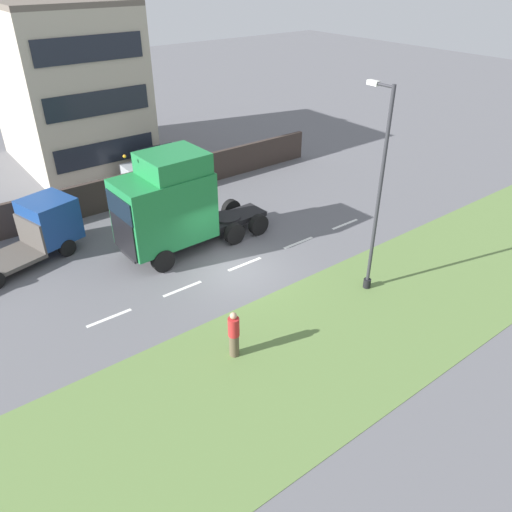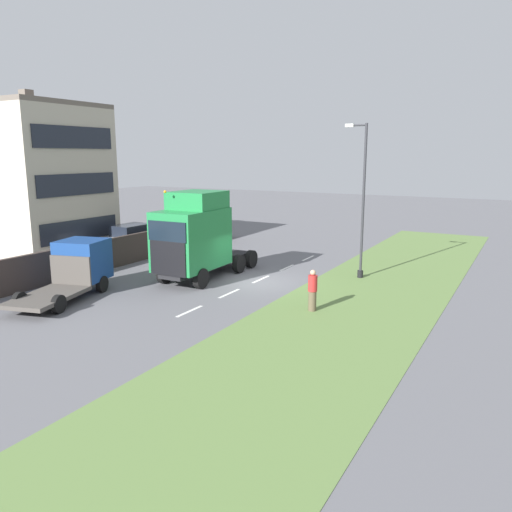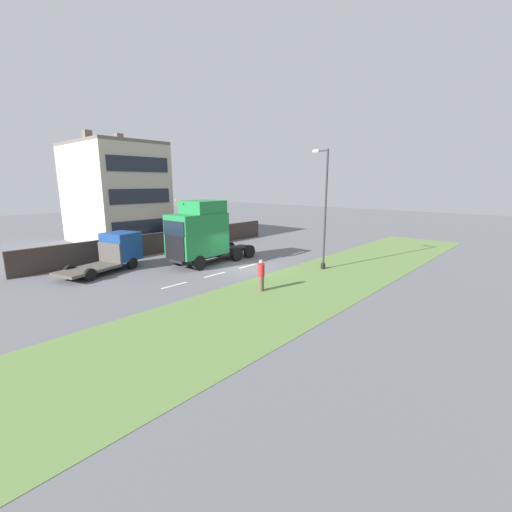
{
  "view_description": "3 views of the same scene",
  "coord_description": "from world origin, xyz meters",
  "px_view_note": "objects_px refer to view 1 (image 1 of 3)",
  "views": [
    {
      "loc": [
        -15.36,
        10.39,
        11.79
      ],
      "look_at": [
        -2.19,
        0.34,
        1.85
      ],
      "focal_mm": 35.0,
      "sensor_mm": 36.0,
      "label": 1
    },
    {
      "loc": [
        -12.45,
        22.16,
        6.58
      ],
      "look_at": [
        -1.15,
        1.92,
        1.86
      ],
      "focal_mm": 35.0,
      "sensor_mm": 36.0,
      "label": 2
    },
    {
      "loc": [
        -16.6,
        17.04,
        5.98
      ],
      "look_at": [
        -2.4,
        1.08,
        1.39
      ],
      "focal_mm": 24.0,
      "sensor_mm": 36.0,
      "label": 3
    }
  ],
  "objects_px": {
    "parked_car": "(160,166)",
    "pedestrian": "(234,335)",
    "flatbed_truck": "(41,228)",
    "lamp_post": "(376,203)",
    "lorry_cab": "(170,205)"
  },
  "relations": [
    {
      "from": "flatbed_truck",
      "to": "parked_car",
      "type": "bearing_deg",
      "value": 102.79
    },
    {
      "from": "lorry_cab",
      "to": "pedestrian",
      "type": "distance_m",
      "value": 7.81
    },
    {
      "from": "lorry_cab",
      "to": "pedestrian",
      "type": "height_order",
      "value": "lorry_cab"
    },
    {
      "from": "lorry_cab",
      "to": "pedestrian",
      "type": "relative_size",
      "value": 4.13
    },
    {
      "from": "lamp_post",
      "to": "lorry_cab",
      "type": "bearing_deg",
      "value": 33.67
    },
    {
      "from": "lamp_post",
      "to": "parked_car",
      "type": "bearing_deg",
      "value": 5.0
    },
    {
      "from": "pedestrian",
      "to": "lamp_post",
      "type": "bearing_deg",
      "value": -89.21
    },
    {
      "from": "lamp_post",
      "to": "pedestrian",
      "type": "xyz_separation_m",
      "value": [
        -0.09,
        6.74,
        -2.94
      ]
    },
    {
      "from": "parked_car",
      "to": "pedestrian",
      "type": "bearing_deg",
      "value": 161.4
    },
    {
      "from": "parked_car",
      "to": "pedestrian",
      "type": "relative_size",
      "value": 2.41
    },
    {
      "from": "parked_car",
      "to": "lamp_post",
      "type": "bearing_deg",
      "value": -174.21
    },
    {
      "from": "flatbed_truck",
      "to": "lorry_cab",
      "type": "bearing_deg",
      "value": 38.76
    },
    {
      "from": "parked_car",
      "to": "pedestrian",
      "type": "distance_m",
      "value": 16.27
    },
    {
      "from": "flatbed_truck",
      "to": "parked_car",
      "type": "height_order",
      "value": "flatbed_truck"
    },
    {
      "from": "parked_car",
      "to": "flatbed_truck",
      "type": "bearing_deg",
      "value": 118.79
    }
  ]
}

